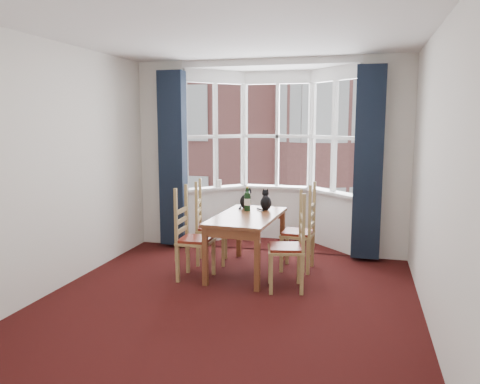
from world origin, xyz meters
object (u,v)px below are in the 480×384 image
(chair_right_near, at_px, (294,249))
(wine_bottle, at_px, (247,200))
(dining_table, at_px, (247,222))
(chair_right_far, at_px, (305,234))
(cat_left, at_px, (246,200))
(chair_left_near, at_px, (189,241))
(candle_tall, at_px, (220,184))
(chair_left_far, at_px, (205,229))
(cat_right, at_px, (266,202))

(chair_right_near, distance_m, wine_bottle, 1.13)
(dining_table, distance_m, chair_right_near, 0.84)
(chair_right_far, height_order, cat_left, cat_left)
(chair_left_near, relative_size, wine_bottle, 2.83)
(candle_tall, bearing_deg, chair_left_near, -84.50)
(chair_left_near, relative_size, chair_left_far, 1.00)
(wine_bottle, height_order, candle_tall, wine_bottle)
(wine_bottle, bearing_deg, cat_right, 30.67)
(candle_tall, bearing_deg, cat_right, -46.81)
(chair_right_far, relative_size, cat_right, 3.20)
(wine_bottle, bearing_deg, cat_left, 109.55)
(dining_table, bearing_deg, candle_tall, 119.38)
(candle_tall, bearing_deg, chair_left_far, -82.18)
(cat_right, bearing_deg, chair_left_far, -168.31)
(chair_right_far, distance_m, cat_left, 0.94)
(chair_left_far, bearing_deg, cat_right, 11.69)
(chair_right_near, xyz_separation_m, cat_left, (-0.80, 0.94, 0.38))
(dining_table, xyz_separation_m, chair_left_near, (-0.63, -0.41, -0.17))
(cat_left, bearing_deg, wine_bottle, -70.45)
(chair_right_near, relative_size, cat_left, 3.19)
(chair_left_near, xyz_separation_m, chair_right_near, (1.30, -0.06, 0.00))
(cat_left, bearing_deg, chair_left_near, -119.49)
(chair_left_far, height_order, candle_tall, candle_tall)
(chair_left_far, xyz_separation_m, chair_right_far, (1.35, 0.02, 0.00))
(cat_right, relative_size, wine_bottle, 0.88)
(dining_table, distance_m, chair_right_far, 0.77)
(chair_left_near, height_order, chair_left_far, same)
(chair_right_far, height_order, wine_bottle, wine_bottle)
(dining_table, bearing_deg, chair_left_near, -146.77)
(chair_right_far, bearing_deg, candle_tall, 142.07)
(cat_left, bearing_deg, chair_right_far, -13.80)
(chair_right_far, distance_m, wine_bottle, 0.87)
(dining_table, bearing_deg, chair_left_far, 159.24)
(cat_left, height_order, wine_bottle, wine_bottle)
(chair_right_far, bearing_deg, chair_right_near, -92.55)
(chair_right_near, distance_m, chair_right_far, 0.74)
(chair_right_near, bearing_deg, chair_left_far, 151.28)
(cat_left, bearing_deg, cat_right, -11.21)
(cat_left, relative_size, cat_right, 1.00)
(chair_left_near, distance_m, wine_bottle, 0.99)
(chair_left_far, xyz_separation_m, chair_right_near, (1.31, -0.72, 0.00))
(chair_right_far, relative_size, wine_bottle, 2.83)
(dining_table, relative_size, cat_right, 4.90)
(candle_tall, bearing_deg, chair_right_far, -37.93)
(chair_left_near, relative_size, cat_right, 3.20)
(cat_left, bearing_deg, chair_left_far, -156.51)
(wine_bottle, bearing_deg, chair_right_far, -1.19)
(chair_left_far, distance_m, cat_left, 0.68)
(chair_right_near, distance_m, candle_tall, 2.46)
(chair_right_near, relative_size, candle_tall, 7.61)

